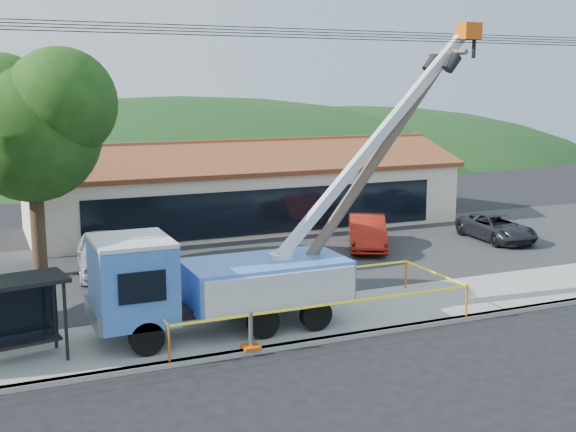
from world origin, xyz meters
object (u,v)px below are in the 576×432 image
(car_dark, at_px, (496,242))
(bus_shelter, at_px, (19,300))
(car_silver, at_px, (104,276))
(car_red, at_px, (367,250))
(utility_truck, at_px, (218,277))
(leaning_pole, at_px, (377,159))

(car_dark, bearing_deg, bus_shelter, -157.45)
(bus_shelter, relative_size, car_silver, 0.53)
(car_silver, height_order, car_red, car_silver)
(utility_truck, height_order, car_silver, utility_truck)
(utility_truck, relative_size, car_red, 2.79)
(utility_truck, height_order, bus_shelter, utility_truck)
(car_silver, height_order, car_dark, car_silver)
(utility_truck, relative_size, car_silver, 2.58)
(utility_truck, distance_m, car_dark, 18.00)
(car_silver, distance_m, car_red, 11.87)
(leaning_pole, bearing_deg, car_dark, 32.79)
(leaning_pole, relative_size, car_red, 2.03)
(leaning_pole, relative_size, car_dark, 2.05)
(bus_shelter, xyz_separation_m, car_silver, (3.60, 8.53, -1.84))
(car_dark, bearing_deg, leaning_pole, -142.95)
(leaning_pole, bearing_deg, utility_truck, -178.25)
(leaning_pole, bearing_deg, car_red, 61.67)
(utility_truck, bearing_deg, bus_shelter, -178.99)
(utility_truck, bearing_deg, leaning_pole, 1.75)
(utility_truck, distance_m, car_silver, 8.87)
(leaning_pole, xyz_separation_m, car_red, (4.32, 8.02, -5.15))
(bus_shelter, bearing_deg, car_dark, 8.88)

